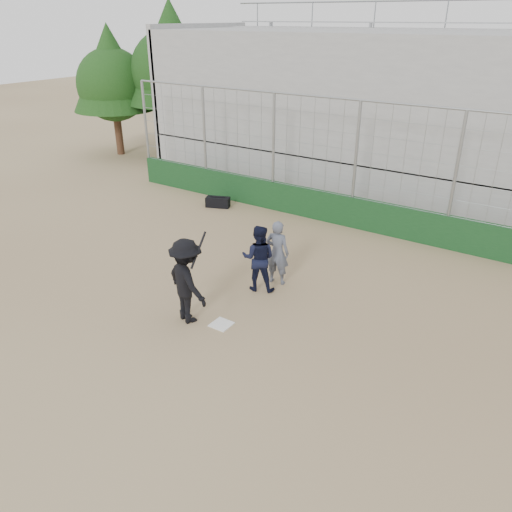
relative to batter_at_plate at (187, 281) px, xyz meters
The scene contains 10 objects.
ground 1.26m from the batter_at_plate, 16.18° to the left, with size 90.00×90.00×0.00m, color olive.
home_plate 1.25m from the batter_at_plate, 16.18° to the left, with size 0.44×0.44×0.02m, color white.
backstop 7.26m from the batter_at_plate, 84.07° to the left, with size 18.10×0.25×4.04m.
bleachers 12.34m from the batter_at_plate, 86.48° to the left, with size 20.25×6.70×6.98m.
tree_left 15.57m from the batter_at_plate, 132.42° to the left, with size 4.48×4.48×7.00m.
tree_right 16.27m from the batter_at_plate, 142.69° to the left, with size 3.84×3.84×6.00m.
batter_at_plate is the anchor object (origin of this frame).
catcher_crouched 2.13m from the batter_at_plate, 74.35° to the left, with size 1.02×0.92×1.17m.
umpire 2.71m from the batter_at_plate, 73.97° to the left, with size 0.62×0.41×1.54m, color #515867.
equipment_bag 7.47m from the batter_at_plate, 122.47° to the left, with size 0.92×0.64×0.40m.
Camera 1 is at (5.83, -7.39, 6.24)m, focal length 35.00 mm.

